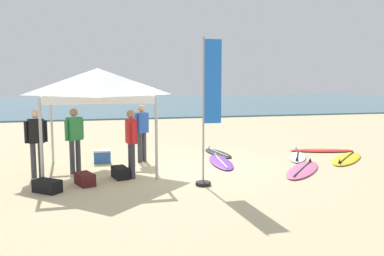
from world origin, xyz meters
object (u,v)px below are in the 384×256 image
at_px(surfboard_yellow, 347,158).
at_px(surfboard_red, 322,150).
at_px(surfboard_purple, 221,162).
at_px(person_green, 75,136).
at_px(surfboard_pink, 303,170).
at_px(surfboard_white, 298,157).
at_px(surfboard_black, 218,153).
at_px(person_blue, 142,129).
at_px(gear_bag_near_tent, 120,173).
at_px(canopy_tent, 98,82).
at_px(gear_bag_on_sand, 85,179).
at_px(cooler_box, 102,156).
at_px(person_black, 36,139).
at_px(banner_flag, 208,118).
at_px(gear_bag_by_pole, 47,186).
at_px(person_red, 131,139).

bearing_deg(surfboard_yellow, surfboard_red, 88.37).
relative_size(surfboard_purple, person_green, 1.32).
xyz_separation_m(surfboard_pink, surfboard_white, (0.76, 1.65, 0.00)).
distance_m(surfboard_black, person_blue, 2.85).
height_order(surfboard_black, surfboard_yellow, same).
relative_size(surfboard_pink, gear_bag_near_tent, 3.77).
relative_size(surfboard_black, person_blue, 1.09).
xyz_separation_m(surfboard_yellow, gear_bag_near_tent, (-6.95, -0.66, 0.10)).
bearing_deg(canopy_tent, gear_bag_on_sand, -104.64).
xyz_separation_m(surfboard_black, person_green, (-4.48, -1.71, 0.95)).
distance_m(person_green, cooler_box, 1.60).
bearing_deg(surfboard_red, gear_bag_on_sand, -161.83).
height_order(surfboard_white, person_black, person_black).
bearing_deg(gear_bag_near_tent, canopy_tent, 114.36).
relative_size(surfboard_pink, gear_bag_on_sand, 3.77).
bearing_deg(person_green, gear_bag_near_tent, -36.86).
bearing_deg(banner_flag, canopy_tent, 137.68).
xyz_separation_m(canopy_tent, surfboard_pink, (5.30, -1.41, -2.35)).
distance_m(surfboard_yellow, surfboard_white, 1.47).
distance_m(surfboard_black, surfboard_yellow, 4.03).
distance_m(surfboard_red, person_blue, 6.29).
relative_size(person_blue, gear_bag_by_pole, 2.85).
relative_size(person_green, person_black, 1.00).
distance_m(person_green, person_blue, 2.15).
bearing_deg(person_blue, surfboard_purple, -18.51).
height_order(banner_flag, cooler_box, banner_flag).
xyz_separation_m(person_black, gear_bag_near_tent, (2.01, -0.59, -0.85)).
xyz_separation_m(surfboard_yellow, gear_bag_on_sand, (-7.80, -1.13, 0.10)).
relative_size(surfboard_black, gear_bag_near_tent, 3.11).
xyz_separation_m(surfboard_white, gear_bag_on_sand, (-6.45, -1.72, 0.10)).
height_order(person_green, gear_bag_near_tent, person_green).
bearing_deg(surfboard_purple, banner_flag, -115.15).
height_order(person_black, person_blue, same).
bearing_deg(surfboard_black, surfboard_pink, -63.48).
distance_m(surfboard_black, gear_bag_by_pole, 6.08).
xyz_separation_m(surfboard_red, person_green, (-8.09, -1.27, 0.95)).
bearing_deg(surfboard_yellow, banner_flag, -159.96).
xyz_separation_m(canopy_tent, banner_flag, (2.40, -2.18, -0.81)).
height_order(person_red, person_green, same).
bearing_deg(surfboard_black, canopy_tent, -158.38).
distance_m(person_black, banner_flag, 4.36).
bearing_deg(surfboard_black, cooler_box, -172.10).
relative_size(canopy_tent, surfboard_red, 1.24).
bearing_deg(surfboard_purple, surfboard_white, 2.98).
bearing_deg(gear_bag_on_sand, surfboard_pink, 0.75).
height_order(gear_bag_near_tent, cooler_box, cooler_box).
bearing_deg(surfboard_red, person_blue, -177.81).
relative_size(surfboard_pink, person_red, 1.32).
xyz_separation_m(surfboard_white, gear_bag_by_pole, (-7.24, -2.16, 0.10)).
bearing_deg(person_green, banner_flag, -33.29).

